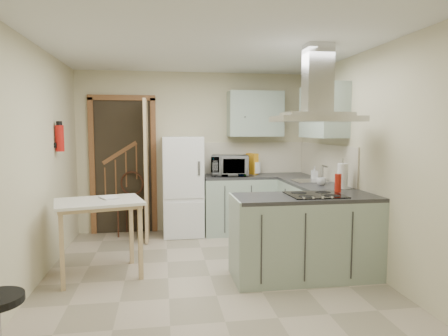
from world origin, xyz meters
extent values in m
plane|color=tan|center=(0.00, 0.00, 0.00)|extent=(4.20, 4.20, 0.00)
plane|color=silver|center=(0.00, 0.00, 2.50)|extent=(4.20, 4.20, 0.00)
plane|color=beige|center=(0.00, 2.10, 1.25)|extent=(3.60, 0.00, 3.60)
plane|color=beige|center=(-1.80, 0.00, 1.25)|extent=(0.00, 4.20, 4.20)
plane|color=beige|center=(1.80, 0.00, 1.25)|extent=(0.00, 4.20, 4.20)
cube|color=brown|center=(-1.10, 2.07, 1.05)|extent=(1.10, 0.12, 2.10)
cube|color=white|center=(-0.20, 1.80, 0.75)|extent=(0.60, 0.60, 1.50)
cube|color=#9EB2A0|center=(0.66, 1.80, 0.45)|extent=(1.08, 0.60, 0.90)
cube|color=#9EB2A0|center=(1.50, 1.12, 0.45)|extent=(0.60, 1.95, 0.90)
cube|color=beige|center=(0.96, 2.09, 1.15)|extent=(1.68, 0.02, 0.50)
cube|color=#9EB2A0|center=(0.95, 1.93, 1.85)|extent=(0.85, 0.35, 0.70)
cube|color=#9EB2A0|center=(1.62, 0.85, 1.85)|extent=(0.35, 0.90, 0.70)
cube|color=#9EB2A0|center=(1.02, -0.18, 0.45)|extent=(1.55, 0.65, 0.90)
cube|color=black|center=(1.12, -0.18, 0.91)|extent=(0.58, 0.50, 0.01)
cube|color=silver|center=(1.12, -0.18, 1.72)|extent=(0.90, 0.55, 0.10)
cube|color=silver|center=(1.50, 0.95, 0.91)|extent=(0.45, 0.40, 0.01)
cylinder|color=#B2140F|center=(-1.74, 0.90, 1.50)|extent=(0.10, 0.10, 0.32)
cube|color=tan|center=(-1.19, 0.19, 0.42)|extent=(1.04, 0.87, 0.84)
cube|color=#431F16|center=(-0.97, 1.88, 0.44)|extent=(0.49, 0.49, 0.88)
imported|color=black|center=(0.52, 1.77, 1.06)|extent=(0.62, 0.46, 0.31)
cylinder|color=white|center=(0.96, 1.89, 1.01)|extent=(0.18, 0.18, 0.22)
cube|color=orange|center=(0.91, 1.94, 1.07)|extent=(0.17, 0.24, 0.33)
imported|color=#A7A9B3|center=(1.65, 1.16, 0.99)|extent=(0.08, 0.09, 0.18)
cylinder|color=white|center=(1.63, 0.23, 1.06)|extent=(0.16, 0.16, 0.31)
imported|color=silver|center=(1.50, 0.55, 0.95)|extent=(0.12, 0.12, 0.10)
cylinder|color=red|center=(1.46, -0.01, 1.00)|extent=(0.09, 0.09, 0.21)
imported|color=maroon|center=(-1.17, 0.26, 0.89)|extent=(0.26, 0.28, 0.10)
camera|label=1|loc=(-0.50, -4.24, 1.61)|focal=32.00mm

